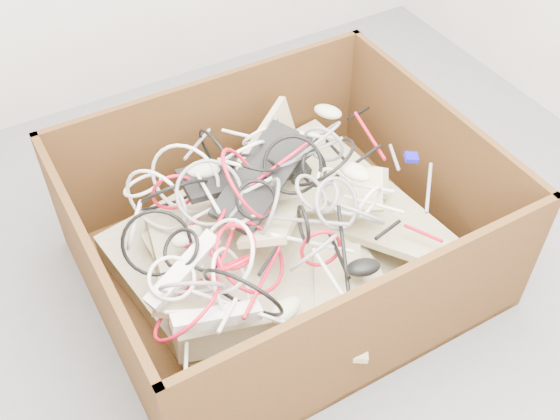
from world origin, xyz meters
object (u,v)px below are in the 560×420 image
cardboard_box (278,250)px  power_strip_right (217,317)px  power_strip_left (183,270)px  vga_plug (411,157)px

cardboard_box → power_strip_right: cardboard_box is taller
power_strip_left → cardboard_box: bearing=-4.9°
cardboard_box → vga_plug: cardboard_box is taller
cardboard_box → vga_plug: (0.51, -0.03, 0.22)m
cardboard_box → power_strip_right: 0.51m
power_strip_right → vga_plug: bearing=26.5°
cardboard_box → power_strip_right: size_ratio=4.97×
power_strip_right → cardboard_box: bearing=48.8°
power_strip_right → vga_plug: power_strip_right is taller
power_strip_left → vga_plug: size_ratio=6.14×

